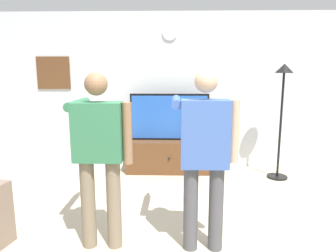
{
  "coord_description": "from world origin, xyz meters",
  "views": [
    {
      "loc": [
        0.09,
        -2.46,
        1.72
      ],
      "look_at": [
        -0.01,
        1.2,
        1.05
      ],
      "focal_mm": 32.58,
      "sensor_mm": 36.0,
      "label": 1
    }
  ],
  "objects_px": {
    "framed_picture": "(54,73)",
    "person_standing_nearer_lamp": "(99,150)",
    "tv_stand": "(169,156)",
    "wall_clock": "(170,33)",
    "person_standing_nearer_couch": "(204,151)",
    "television": "(169,117)",
    "floor_lamp": "(282,98)"
  },
  "relations": [
    {
      "from": "television",
      "to": "person_standing_nearer_couch",
      "type": "relative_size",
      "value": 0.77
    },
    {
      "from": "tv_stand",
      "to": "floor_lamp",
      "type": "bearing_deg",
      "value": -9.43
    },
    {
      "from": "framed_picture",
      "to": "person_standing_nearer_lamp",
      "type": "bearing_deg",
      "value": -61.18
    },
    {
      "from": "wall_clock",
      "to": "person_standing_nearer_couch",
      "type": "xyz_separation_m",
      "value": [
        0.38,
        -2.6,
        -1.36
      ]
    },
    {
      "from": "floor_lamp",
      "to": "person_standing_nearer_lamp",
      "type": "xyz_separation_m",
      "value": [
        -2.37,
        -2.0,
        -0.32
      ]
    },
    {
      "from": "wall_clock",
      "to": "person_standing_nearer_lamp",
      "type": "xyz_separation_m",
      "value": [
        -0.61,
        -2.58,
        -1.37
      ]
    },
    {
      "from": "television",
      "to": "framed_picture",
      "type": "height_order",
      "value": "framed_picture"
    },
    {
      "from": "wall_clock",
      "to": "person_standing_nearer_lamp",
      "type": "bearing_deg",
      "value": -103.38
    },
    {
      "from": "tv_stand",
      "to": "framed_picture",
      "type": "relative_size",
      "value": 2.47
    },
    {
      "from": "floor_lamp",
      "to": "person_standing_nearer_couch",
      "type": "xyz_separation_m",
      "value": [
        -1.38,
        -2.02,
        -0.31
      ]
    },
    {
      "from": "person_standing_nearer_couch",
      "to": "television",
      "type": "bearing_deg",
      "value": 99.09
    },
    {
      "from": "television",
      "to": "framed_picture",
      "type": "relative_size",
      "value": 2.29
    },
    {
      "from": "framed_picture",
      "to": "person_standing_nearer_lamp",
      "type": "distance_m",
      "value": 3.03
    },
    {
      "from": "framed_picture",
      "to": "person_standing_nearer_couch",
      "type": "distance_m",
      "value": 3.62
    },
    {
      "from": "framed_picture",
      "to": "floor_lamp",
      "type": "xyz_separation_m",
      "value": [
        3.8,
        -0.59,
        -0.37
      ]
    },
    {
      "from": "television",
      "to": "person_standing_nearer_lamp",
      "type": "bearing_deg",
      "value": -104.72
    },
    {
      "from": "television",
      "to": "floor_lamp",
      "type": "xyz_separation_m",
      "value": [
        1.76,
        -0.34,
        0.36
      ]
    },
    {
      "from": "tv_stand",
      "to": "framed_picture",
      "type": "height_order",
      "value": "framed_picture"
    },
    {
      "from": "framed_picture",
      "to": "person_standing_nearer_couch",
      "type": "relative_size",
      "value": 0.33
    },
    {
      "from": "tv_stand",
      "to": "person_standing_nearer_lamp",
      "type": "distance_m",
      "value": 2.47
    },
    {
      "from": "framed_picture",
      "to": "floor_lamp",
      "type": "bearing_deg",
      "value": -8.8
    },
    {
      "from": "television",
      "to": "person_standing_nearer_couch",
      "type": "bearing_deg",
      "value": -80.91
    },
    {
      "from": "wall_clock",
      "to": "floor_lamp",
      "type": "relative_size",
      "value": 0.14
    },
    {
      "from": "television",
      "to": "person_standing_nearer_couch",
      "type": "xyz_separation_m",
      "value": [
        0.38,
        -2.35,
        0.05
      ]
    },
    {
      "from": "floor_lamp",
      "to": "person_standing_nearer_lamp",
      "type": "relative_size",
      "value": 1.07
    },
    {
      "from": "wall_clock",
      "to": "framed_picture",
      "type": "height_order",
      "value": "wall_clock"
    },
    {
      "from": "television",
      "to": "floor_lamp",
      "type": "relative_size",
      "value": 0.73
    },
    {
      "from": "wall_clock",
      "to": "person_standing_nearer_couch",
      "type": "bearing_deg",
      "value": -81.75
    },
    {
      "from": "framed_picture",
      "to": "person_standing_nearer_couch",
      "type": "height_order",
      "value": "framed_picture"
    },
    {
      "from": "tv_stand",
      "to": "person_standing_nearer_couch",
      "type": "height_order",
      "value": "person_standing_nearer_couch"
    },
    {
      "from": "tv_stand",
      "to": "person_standing_nearer_lamp",
      "type": "bearing_deg",
      "value": -105.01
    },
    {
      "from": "tv_stand",
      "to": "person_standing_nearer_couch",
      "type": "bearing_deg",
      "value": -80.73
    }
  ]
}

